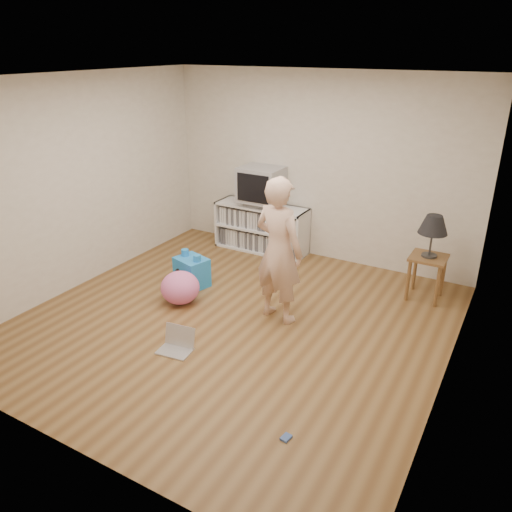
{
  "coord_description": "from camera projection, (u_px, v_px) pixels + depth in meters",
  "views": [
    {
      "loc": [
        2.63,
        -4.12,
        2.89
      ],
      "look_at": [
        0.05,
        0.4,
        0.67
      ],
      "focal_mm": 35.0,
      "sensor_mm": 36.0,
      "label": 1
    }
  ],
  "objects": [
    {
      "name": "person",
      "position": [
        279.0,
        251.0,
        5.4
      ],
      "size": [
        0.67,
        0.5,
        1.65
      ],
      "primitive_type": "imported",
      "rotation": [
        0.0,
        0.0,
        2.95
      ],
      "color": "beige",
      "rests_on": "ground"
    },
    {
      "name": "table_lamp",
      "position": [
        433.0,
        226.0,
        5.8
      ],
      "size": [
        0.34,
        0.34,
        0.52
      ],
      "color": "#333333",
      "rests_on": "side_table"
    },
    {
      "name": "playing_cards",
      "position": [
        286.0,
        438.0,
        3.96
      ],
      "size": [
        0.08,
        0.1,
        0.02
      ],
      "primitive_type": "cube",
      "rotation": [
        0.0,
        0.0,
        -0.15
      ],
      "color": "#3F5FAA",
      "rests_on": "ground"
    },
    {
      "name": "laptop",
      "position": [
        177.0,
        344.0,
        5.1
      ],
      "size": [
        0.37,
        0.31,
        0.23
      ],
      "rotation": [
        0.0,
        0.0,
        0.13
      ],
      "color": "silver",
      "rests_on": "ground"
    },
    {
      "name": "ceiling",
      "position": [
        229.0,
        78.0,
        4.61
      ],
      "size": [
        4.5,
        4.5,
        0.01
      ],
      "primitive_type": "cube",
      "color": "white",
      "rests_on": "walls"
    },
    {
      "name": "ground",
      "position": [
        234.0,
        321.0,
        5.63
      ],
      "size": [
        4.5,
        4.5,
        0.0
      ],
      "primitive_type": "plane",
      "color": "brown",
      "rests_on": "ground"
    },
    {
      "name": "plush_blue",
      "position": [
        192.0,
        271.0,
        6.4
      ],
      "size": [
        0.47,
        0.42,
        0.46
      ],
      "rotation": [
        0.0,
        0.0,
        -0.29
      ],
      "color": "#1D84DA",
      "rests_on": "ground"
    },
    {
      "name": "walls",
      "position": [
        232.0,
        212.0,
        5.12
      ],
      "size": [
        4.52,
        4.52,
        2.6
      ],
      "color": "beige",
      "rests_on": "ground"
    },
    {
      "name": "side_table",
      "position": [
        427.0,
        267.0,
        6.0
      ],
      "size": [
        0.42,
        0.42,
        0.55
      ],
      "color": "brown",
      "rests_on": "ground"
    },
    {
      "name": "plush_pink",
      "position": [
        180.0,
        288.0,
        5.97
      ],
      "size": [
        0.61,
        0.61,
        0.4
      ],
      "primitive_type": "ellipsoid",
      "rotation": [
        0.0,
        0.0,
        -0.41
      ],
      "color": "pink",
      "rests_on": "ground"
    },
    {
      "name": "dvd_deck",
      "position": [
        262.0,
        203.0,
        7.3
      ],
      "size": [
        0.45,
        0.35,
        0.07
      ],
      "primitive_type": "cube",
      "color": "gray",
      "rests_on": "media_unit"
    },
    {
      "name": "crt_tv",
      "position": [
        262.0,
        184.0,
        7.19
      ],
      "size": [
        0.6,
        0.53,
        0.5
      ],
      "color": "#9D9DA2",
      "rests_on": "dvd_deck"
    },
    {
      "name": "media_unit",
      "position": [
        262.0,
        228.0,
        7.47
      ],
      "size": [
        1.4,
        0.45,
        0.7
      ],
      "color": "white",
      "rests_on": "ground"
    }
  ]
}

